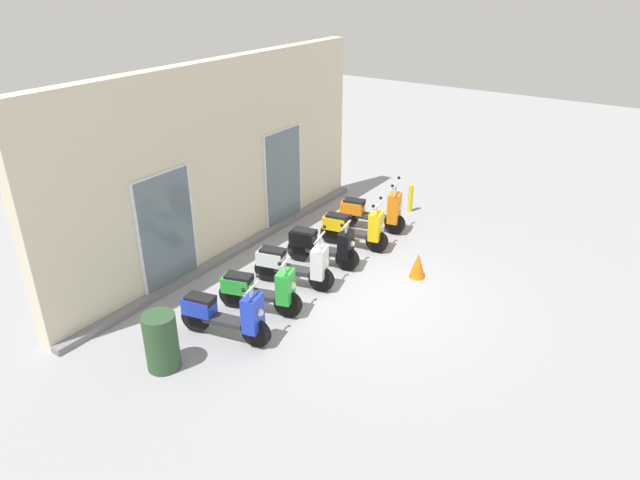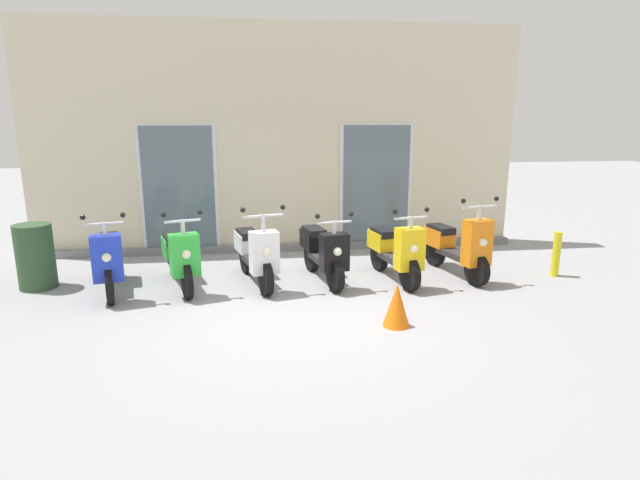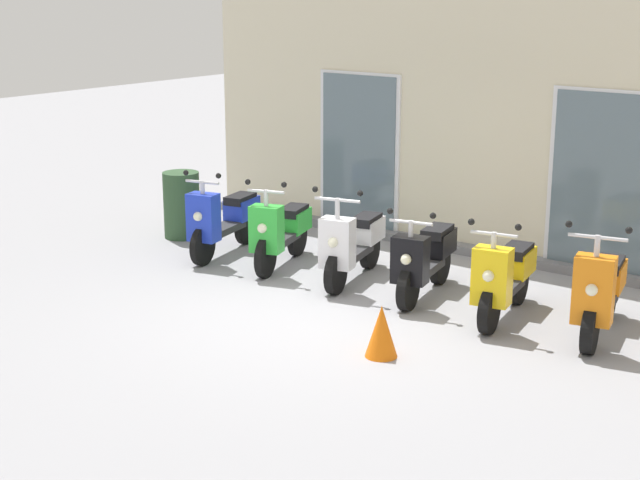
% 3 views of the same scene
% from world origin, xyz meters
% --- Properties ---
extents(ground_plane, '(40.00, 40.00, 0.00)m').
position_xyz_m(ground_plane, '(0.00, 0.00, 0.00)').
color(ground_plane, '#939399').
extents(storefront_facade, '(8.76, 0.50, 4.02)m').
position_xyz_m(storefront_facade, '(0.00, 3.42, 1.94)').
color(storefront_facade, beige).
rests_on(storefront_facade, ground_plane).
extents(scooter_blue, '(0.69, 1.63, 1.21)m').
position_xyz_m(scooter_blue, '(-2.51, 1.20, 0.49)').
color(scooter_blue, black).
rests_on(scooter_blue, ground_plane).
extents(scooter_green, '(0.75, 1.52, 1.21)m').
position_xyz_m(scooter_green, '(-1.56, 1.25, 0.47)').
color(scooter_green, black).
rests_on(scooter_green, ground_plane).
extents(scooter_white, '(0.76, 1.60, 1.25)m').
position_xyz_m(scooter_white, '(-0.48, 1.30, 0.47)').
color(scooter_white, black).
rests_on(scooter_white, ground_plane).
extents(scooter_black, '(0.66, 1.56, 1.13)m').
position_xyz_m(scooter_black, '(0.52, 1.31, 0.46)').
color(scooter_black, black).
rests_on(scooter_black, ground_plane).
extents(scooter_yellow, '(0.63, 1.55, 1.19)m').
position_xyz_m(scooter_yellow, '(1.59, 1.19, 0.47)').
color(scooter_yellow, black).
rests_on(scooter_yellow, ground_plane).
extents(scooter_orange, '(0.72, 1.59, 1.30)m').
position_xyz_m(scooter_orange, '(2.61, 1.30, 0.48)').
color(scooter_orange, black).
rests_on(scooter_orange, ground_plane).
extents(curb_bollard, '(0.12, 0.12, 0.70)m').
position_xyz_m(curb_bollard, '(4.13, 1.08, 0.35)').
color(curb_bollard, yellow).
rests_on(curb_bollard, ground_plane).
extents(traffic_cone, '(0.32, 0.32, 0.52)m').
position_xyz_m(traffic_cone, '(1.16, -0.52, 0.26)').
color(traffic_cone, orange).
rests_on(traffic_cone, ground_plane).
extents(trash_bin, '(0.51, 0.51, 0.94)m').
position_xyz_m(trash_bin, '(-3.60, 1.51, 0.47)').
color(trash_bin, '#2D4C2D').
rests_on(trash_bin, ground_plane).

